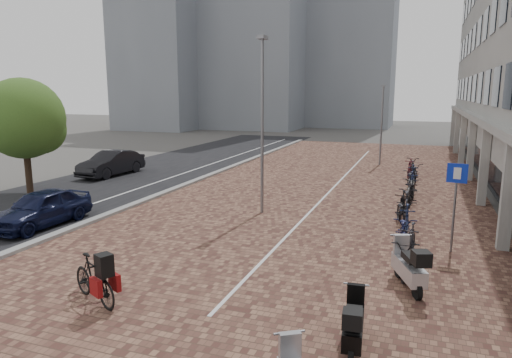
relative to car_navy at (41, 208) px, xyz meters
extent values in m
plane|color=#474442|center=(6.50, -1.16, -0.67)|extent=(140.00, 140.00, 0.00)
cube|color=brown|center=(8.50, 10.84, -0.66)|extent=(14.50, 42.00, 0.04)
cube|color=black|center=(-2.50, 10.84, -0.67)|extent=(8.00, 50.00, 0.03)
cube|color=gray|center=(1.40, 10.84, -0.60)|extent=(0.35, 42.00, 0.14)
cube|color=white|center=(-0.50, 10.84, -0.65)|extent=(0.12, 44.00, 0.00)
cube|color=white|center=(8.70, 10.84, -0.64)|extent=(0.10, 30.00, 0.00)
cube|color=black|center=(16.10, 14.84, 1.03)|extent=(0.15, 38.00, 3.20)
cube|color=#AAAAA4|center=(15.90, 14.84, 2.78)|extent=(1.60, 38.00, 0.30)
cube|color=#AAAAA4|center=(15.30, 2.84, 1.03)|extent=(0.35, 0.35, 3.40)
cube|color=#AAAAA4|center=(15.30, 8.84, 1.03)|extent=(0.35, 0.35, 3.40)
cube|color=#AAAAA4|center=(15.30, 14.84, 1.03)|extent=(0.35, 0.35, 3.40)
cube|color=#AAAAA4|center=(15.30, 20.84, 1.03)|extent=(0.35, 0.35, 3.40)
cube|color=#AAAAA4|center=(15.30, 26.84, 1.03)|extent=(0.35, 0.35, 3.40)
cube|color=#AAAAA4|center=(15.30, 32.84, 1.03)|extent=(0.35, 0.35, 3.40)
cube|color=gray|center=(-9.50, 46.84, 15.33)|extent=(14.00, 12.00, 32.00)
cube|color=gray|center=(2.50, 53.84, 12.33)|extent=(12.00, 10.00, 26.00)
cube|color=gray|center=(-19.50, 40.84, 9.33)|extent=(10.00, 10.00, 20.00)
imported|color=black|center=(0.00, 0.00, 0.00)|extent=(1.70, 3.98, 1.34)
imported|color=black|center=(-4.13, 9.44, 0.05)|extent=(1.79, 4.46, 1.44)
imported|color=black|center=(5.91, -4.39, -0.11)|extent=(1.91, 1.26, 1.12)
cube|color=black|center=(5.91, -4.39, 0.39)|extent=(0.44, 0.43, 0.50)
cube|color=maroon|center=(5.69, -4.39, -0.05)|extent=(0.40, 0.27, 0.39)
cube|color=maroon|center=(6.13, -4.39, -0.05)|extent=(0.40, 0.27, 0.39)
cylinder|color=slate|center=(13.80, 2.05, 0.58)|extent=(0.07, 0.07, 2.51)
cube|color=#0E28BB|center=(13.80, 2.02, 1.78)|extent=(0.57, 0.11, 0.57)
cylinder|color=gray|center=(6.90, 4.44, 2.73)|extent=(0.12, 0.12, 6.80)
cylinder|color=gray|center=(10.20, 18.70, 1.92)|extent=(0.12, 0.12, 5.18)
cylinder|color=#382619|center=(-4.74, 4.05, 0.52)|extent=(0.31, 0.31, 2.39)
sphere|color=#37581E|center=(-4.74, 4.05, 2.91)|extent=(3.75, 3.75, 3.75)
sphere|color=#37581E|center=(-4.31, 4.56, 2.40)|extent=(2.39, 2.39, 2.39)
imported|color=black|center=(12.49, -0.16, -0.15)|extent=(0.87, 2.03, 1.04)
imported|color=#232228|center=(12.65, 0.99, -0.15)|extent=(0.70, 1.79, 1.05)
imported|color=#16193E|center=(12.41, 2.14, -0.15)|extent=(0.82, 2.01, 1.04)
imported|color=#16203E|center=(12.46, 3.29, -0.15)|extent=(0.55, 1.76, 1.05)
imported|color=black|center=(12.29, 4.44, -0.15)|extent=(1.12, 2.08, 1.04)
imported|color=black|center=(12.21, 5.59, -0.15)|extent=(0.61, 1.78, 1.05)
imported|color=black|center=(12.35, 6.74, -0.15)|extent=(0.74, 1.99, 1.04)
imported|color=black|center=(12.48, 7.89, -0.15)|extent=(0.62, 1.78, 1.05)
imported|color=#524F4B|center=(12.47, 9.04, -0.15)|extent=(0.91, 2.04, 1.04)
imported|color=#141B39|center=(12.44, 10.19, -0.15)|extent=(0.58, 1.77, 1.05)
imported|color=#232328|center=(12.34, 11.34, -0.15)|extent=(0.70, 1.98, 1.04)
imported|color=black|center=(12.44, 12.49, -0.15)|extent=(0.53, 1.76, 1.05)
imported|color=black|center=(12.52, 13.64, -0.15)|extent=(0.84, 2.02, 1.04)
imported|color=#411118|center=(12.22, 14.79, -0.15)|extent=(0.67, 1.79, 1.05)
imported|color=black|center=(12.35, 15.94, -0.15)|extent=(0.71, 1.98, 1.04)
camera|label=1|loc=(12.78, -12.40, 4.12)|focal=32.16mm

